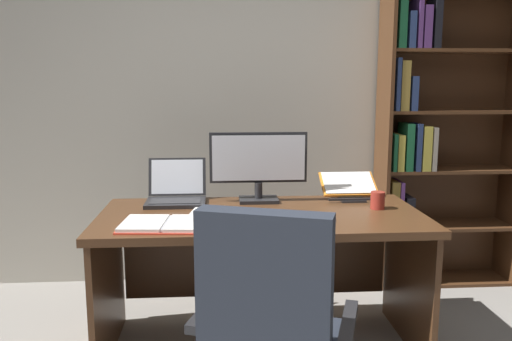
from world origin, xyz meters
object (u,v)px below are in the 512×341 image
(notepad, at_px, (207,211))
(pen, at_px, (211,209))
(desk, at_px, (260,245))
(monitor, at_px, (258,166))
(laptop, at_px, (176,194))
(open_binder, at_px, (166,224))
(reading_stand_with_book, at_px, (349,186))
(computer_mouse, at_px, (326,217))
(bookshelf, at_px, (432,140))
(coffee_mug, at_px, (378,200))
(keyboard, at_px, (265,219))

(notepad, relative_size, pen, 1.50)
(desk, height_order, monitor, monitor)
(laptop, relative_size, open_binder, 0.73)
(reading_stand_with_book, bearing_deg, desk, -155.64)
(laptop, relative_size, reading_stand_with_book, 1.02)
(laptop, relative_size, computer_mouse, 3.16)
(bookshelf, bearing_deg, computer_mouse, -132.75)
(open_binder, height_order, pen, open_binder)
(desk, bearing_deg, reading_stand_with_book, 24.36)
(monitor, bearing_deg, open_binder, -134.02)
(desk, bearing_deg, pen, -173.89)
(monitor, distance_m, notepad, 0.41)
(laptop, bearing_deg, computer_mouse, -30.25)
(reading_stand_with_book, relative_size, pen, 2.29)
(reading_stand_with_book, relative_size, open_binder, 0.72)
(laptop, height_order, reading_stand_with_book, laptop)
(laptop, xyz_separation_m, computer_mouse, (0.76, -0.45, -0.03))
(laptop, height_order, coffee_mug, laptop)
(desk, relative_size, bookshelf, 0.83)
(computer_mouse, bearing_deg, desk, 141.00)
(bookshelf, height_order, keyboard, bookshelf)
(bookshelf, bearing_deg, keyboard, -140.60)
(computer_mouse, bearing_deg, reading_stand_with_book, 64.45)
(keyboard, bearing_deg, notepad, 142.55)
(keyboard, bearing_deg, desk, 91.36)
(computer_mouse, xyz_separation_m, pen, (-0.57, 0.22, -0.01))
(bookshelf, bearing_deg, notepad, -152.32)
(pen, bearing_deg, desk, 6.11)
(desk, height_order, coffee_mug, coffee_mug)
(pen, bearing_deg, open_binder, -127.51)
(computer_mouse, bearing_deg, keyboard, 180.00)
(notepad, bearing_deg, coffee_mug, -0.11)
(notepad, bearing_deg, bookshelf, 27.68)
(notepad, distance_m, coffee_mug, 0.91)
(keyboard, relative_size, computer_mouse, 4.04)
(bookshelf, xyz_separation_m, notepad, (-1.53, -0.80, -0.27))
(pen, relative_size, coffee_mug, 1.50)
(desk, bearing_deg, bookshelf, 31.79)
(monitor, relative_size, pen, 3.93)
(open_binder, height_order, notepad, open_binder)
(desk, relative_size, keyboard, 3.99)
(monitor, distance_m, pen, 0.40)
(desk, distance_m, laptop, 0.56)
(open_binder, bearing_deg, reading_stand_with_book, 32.98)
(pen, bearing_deg, bookshelf, 27.99)
(pen, bearing_deg, reading_stand_with_book, 18.80)
(bookshelf, relative_size, keyboard, 4.83)
(keyboard, relative_size, reading_stand_with_book, 1.31)
(keyboard, height_order, open_binder, same)
(keyboard, distance_m, open_binder, 0.48)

